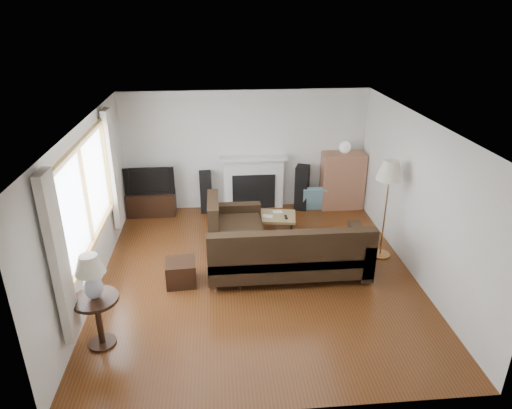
{
  "coord_description": "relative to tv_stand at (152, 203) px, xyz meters",
  "views": [
    {
      "loc": [
        -0.58,
        -6.33,
        4.03
      ],
      "look_at": [
        0.0,
        0.3,
        1.1
      ],
      "focal_mm": 32.0,
      "sensor_mm": 36.0,
      "label": 1
    }
  ],
  "objects": [
    {
      "name": "room",
      "position": [
        1.98,
        -2.5,
        1.01
      ],
      "size": [
        5.1,
        5.6,
        2.54
      ],
      "color": "#562D13",
      "rests_on": "ground"
    },
    {
      "name": "window",
      "position": [
        -0.47,
        -2.7,
        1.31
      ],
      "size": [
        0.12,
        2.74,
        1.54
      ],
      "primitive_type": "cube",
      "color": "olive",
      "rests_on": "room"
    },
    {
      "name": "curtain_near",
      "position": [
        -0.42,
        -4.22,
        1.16
      ],
      "size": [
        0.1,
        0.35,
        2.1
      ],
      "primitive_type": "cube",
      "color": "beige",
      "rests_on": "room"
    },
    {
      "name": "curtain_far",
      "position": [
        -0.42,
        -1.18,
        1.16
      ],
      "size": [
        0.1,
        0.35,
        2.1
      ],
      "primitive_type": "cube",
      "color": "beige",
      "rests_on": "room"
    },
    {
      "name": "fireplace",
      "position": [
        2.13,
        0.14,
        0.33
      ],
      "size": [
        1.4,
        0.26,
        1.15
      ],
      "primitive_type": "cube",
      "color": "white",
      "rests_on": "room"
    },
    {
      "name": "tv_stand",
      "position": [
        0.0,
        0.0,
        0.0
      ],
      "size": [
        0.97,
        0.44,
        0.49
      ],
      "primitive_type": "cube",
      "color": "black",
      "rests_on": "ground"
    },
    {
      "name": "television",
      "position": [
        0.01,
        0.0,
        0.53
      ],
      "size": [
        1.0,
        0.13,
        0.58
      ],
      "primitive_type": "imported",
      "color": "black",
      "rests_on": "tv_stand"
    },
    {
      "name": "speaker_left",
      "position": [
        1.13,
        0.05,
        0.19
      ],
      "size": [
        0.26,
        0.3,
        0.87
      ],
      "primitive_type": "cube",
      "rotation": [
        0.0,
        0.0,
        0.06
      ],
      "color": "black",
      "rests_on": "ground"
    },
    {
      "name": "speaker_right",
      "position": [
        3.16,
        0.03,
        0.23
      ],
      "size": [
        0.36,
        0.39,
        0.95
      ],
      "primitive_type": "cube",
      "rotation": [
        0.0,
        0.0,
        -0.36
      ],
      "color": "black",
      "rests_on": "ground"
    },
    {
      "name": "bookshelf",
      "position": [
        4.01,
        0.01,
        0.36
      ],
      "size": [
        0.88,
        0.42,
        1.21
      ],
      "primitive_type": "cube",
      "color": "#9E6649",
      "rests_on": "ground"
    },
    {
      "name": "globe_lamp",
      "position": [
        4.01,
        0.01,
        1.09
      ],
      "size": [
        0.24,
        0.24,
        0.24
      ],
      "primitive_type": "sphere",
      "color": "white",
      "rests_on": "bookshelf"
    },
    {
      "name": "sectional_sofa",
      "position": [
        2.47,
        -2.55,
        0.2
      ],
      "size": [
        2.76,
        2.02,
        0.89
      ],
      "primitive_type": "cube",
      "color": "black",
      "rests_on": "ground"
    },
    {
      "name": "coffee_table",
      "position": [
        2.28,
        -1.15,
        -0.04
      ],
      "size": [
        1.13,
        0.73,
        0.41
      ],
      "primitive_type": "cube",
      "rotation": [
        0.0,
        0.0,
        -0.16
      ],
      "color": "olive",
      "rests_on": "ground"
    },
    {
      "name": "footstool",
      "position": [
        0.77,
        -2.66,
        -0.05
      ],
      "size": [
        0.49,
        0.49,
        0.39
      ],
      "primitive_type": "cube",
      "rotation": [
        0.0,
        0.0,
        0.06
      ],
      "color": "black",
      "rests_on": "ground"
    },
    {
      "name": "floor_lamp",
      "position": [
        4.17,
        -2.09,
        0.63
      ],
      "size": [
        0.56,
        0.56,
        1.74
      ],
      "primitive_type": "cube",
      "rotation": [
        0.0,
        0.0,
        -0.31
      ],
      "color": "#A47138",
      "rests_on": "ground"
    },
    {
      "name": "side_table",
      "position": [
        -0.17,
        -4.0,
        0.11
      ],
      "size": [
        0.57,
        0.57,
        0.71
      ],
      "primitive_type": "cube",
      "color": "black",
      "rests_on": "ground"
    },
    {
      "name": "table_lamp",
      "position": [
        -0.17,
        -4.0,
        0.77
      ],
      "size": [
        0.37,
        0.37,
        0.59
      ],
      "primitive_type": "cube",
      "color": "silver",
      "rests_on": "side_table"
    }
  ]
}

